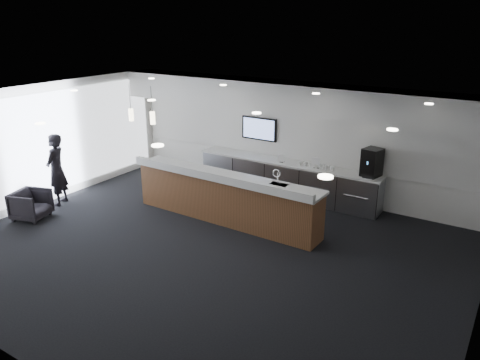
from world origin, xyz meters
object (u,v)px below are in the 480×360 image
Objects in this scene: armchair at (31,205)px; lounge_guest at (56,170)px; service_counter at (225,197)px; coffee_machine at (372,162)px.

lounge_guest is (-0.21, 0.95, 0.57)m from armchair.
service_counter is 2.63× the size of lounge_guest.
coffee_machine is at bearing -73.02° from armchair.
service_counter is at bearing -76.70° from armchair.
lounge_guest is at bearing -5.53° from armchair.
lounge_guest is at bearing -139.38° from coffee_machine.
lounge_guest reaches higher than armchair.
armchair is (-6.59, -4.57, -0.94)m from coffee_machine.
service_counter is 4.58m from armchair.
coffee_machine is 8.08m from armchair.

